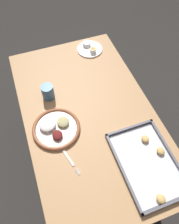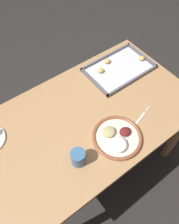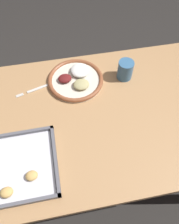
% 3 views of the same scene
% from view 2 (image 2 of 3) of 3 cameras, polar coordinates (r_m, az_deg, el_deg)
% --- Properties ---
extents(ground_plane, '(8.00, 8.00, 0.00)m').
position_cam_2_polar(ground_plane, '(1.89, -0.31, -13.38)').
color(ground_plane, '#282623').
extents(dining_table, '(1.27, 0.74, 0.74)m').
position_cam_2_polar(dining_table, '(1.32, -0.43, -3.75)').
color(dining_table, '#AD7F51').
rests_on(dining_table, ground_plane).
extents(dinner_plate, '(0.26, 0.26, 0.04)m').
position_cam_2_polar(dinner_plate, '(1.15, 7.22, -6.62)').
color(dinner_plate, beige).
rests_on(dinner_plate, dining_table).
extents(fork, '(0.20, 0.07, 0.00)m').
position_cam_2_polar(fork, '(1.24, 12.86, -2.01)').
color(fork, silver).
rests_on(fork, dining_table).
extents(baking_tray, '(0.42, 0.28, 0.03)m').
position_cam_2_polar(baking_tray, '(1.47, 7.69, 11.28)').
color(baking_tray, '#595960').
rests_on(baking_tray, dining_table).
extents(drinking_cup, '(0.07, 0.07, 0.09)m').
position_cam_2_polar(drinking_cup, '(1.06, -2.96, -11.80)').
color(drinking_cup, '#38668E').
rests_on(drinking_cup, dining_table).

